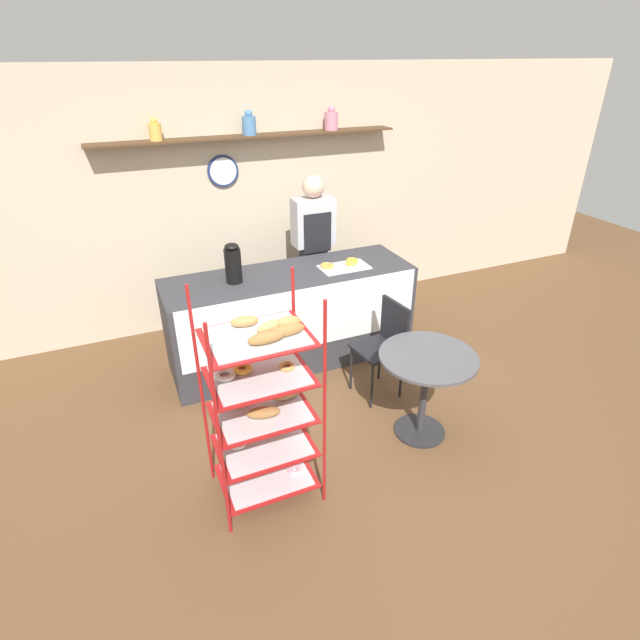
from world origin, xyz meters
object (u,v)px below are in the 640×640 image
pastry_rack (262,403)px  person_worker (313,247)px  cafe_table (426,375)px  coffee_carafe (233,263)px  cafe_chair (386,339)px  donut_tray_counter (341,265)px

pastry_rack → person_worker: person_worker is taller
cafe_table → coffee_carafe: (-1.09, 1.50, 0.55)m
cafe_chair → coffee_carafe: 1.51m
cafe_table → coffee_carafe: bearing=126.0°
pastry_rack → cafe_chair: bearing=27.5°
donut_tray_counter → person_worker: bearing=93.3°
person_worker → cafe_table: 2.08m
person_worker → cafe_chair: person_worker is taller
person_worker → cafe_chair: (0.09, -1.42, -0.39)m
pastry_rack → person_worker: 2.47m
cafe_table → donut_tray_counter: donut_tray_counter is taller
person_worker → cafe_table: person_worker is taller
pastry_rack → cafe_chair: pastry_rack is taller
person_worker → cafe_table: bearing=-87.6°
coffee_carafe → person_worker: bearing=28.4°
person_worker → pastry_rack: bearing=-120.7°
cafe_table → pastry_rack: bearing=-177.0°
pastry_rack → cafe_table: 1.36m
pastry_rack → donut_tray_counter: (1.29, 1.51, 0.19)m
coffee_carafe → donut_tray_counter: coffee_carafe is taller
cafe_table → coffee_carafe: 1.94m
pastry_rack → donut_tray_counter: 1.99m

